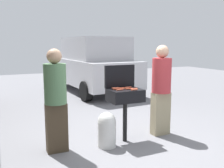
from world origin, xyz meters
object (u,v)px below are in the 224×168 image
at_px(hot_dog_2, 115,88).
at_px(hot_dog_6, 121,88).
at_px(hot_dog_4, 129,89).
at_px(hot_dog_7, 122,89).
at_px(hot_dog_3, 134,90).
at_px(person_left, 56,97).
at_px(hot_dog_0, 134,89).
at_px(parked_minivan, 93,64).
at_px(hot_dog_5, 120,90).
at_px(bbq_grill, 125,97).
at_px(person_right, 161,87).
at_px(propane_tank, 107,129).
at_px(hot_dog_8, 128,87).
at_px(hot_dog_1, 116,89).

relative_size(hot_dog_2, hot_dog_6, 1.00).
relative_size(hot_dog_4, hot_dog_7, 1.00).
bearing_deg(hot_dog_3, person_left, 169.94).
relative_size(hot_dog_0, parked_minivan, 0.03).
height_order(hot_dog_2, hot_dog_5, same).
relative_size(hot_dog_0, hot_dog_3, 1.00).
xyz_separation_m(bbq_grill, hot_dog_7, (-0.06, 0.01, 0.16)).
relative_size(hot_dog_3, person_right, 0.07).
bearing_deg(hot_dog_7, hot_dog_5, -140.81).
height_order(hot_dog_4, propane_tank, hot_dog_4).
height_order(hot_dog_3, hot_dog_6, same).
bearing_deg(person_right, hot_dog_5, -6.26).
bearing_deg(hot_dog_3, hot_dog_8, 89.07).
bearing_deg(hot_dog_2, propane_tank, -140.17).
xyz_separation_m(hot_dog_1, propane_tank, (-0.25, -0.14, -0.67)).
height_order(hot_dog_0, hot_dog_8, same).
relative_size(hot_dog_1, hot_dog_7, 1.00).
bearing_deg(hot_dog_4, hot_dog_6, 131.01).
bearing_deg(hot_dog_2, hot_dog_3, -51.06).
relative_size(hot_dog_3, hot_dog_6, 1.00).
bearing_deg(parked_minivan, person_left, 60.07).
relative_size(bbq_grill, hot_dog_2, 7.49).
height_order(bbq_grill, propane_tank, bbq_grill).
bearing_deg(hot_dog_7, hot_dog_6, 87.11).
distance_m(bbq_grill, person_left, 1.24).
height_order(hot_dog_0, person_right, person_right).
bearing_deg(hot_dog_4, hot_dog_3, -72.29).
height_order(hot_dog_1, person_left, person_left).
bearing_deg(propane_tank, parked_minivan, 71.72).
bearing_deg(hot_dog_0, person_right, 10.39).
distance_m(hot_dog_0, hot_dog_3, 0.08).
height_order(hot_dog_1, hot_dog_3, same).
relative_size(hot_dog_4, hot_dog_8, 1.00).
distance_m(hot_dog_1, hot_dog_7, 0.11).
distance_m(hot_dog_2, hot_dog_7, 0.14).
relative_size(bbq_grill, propane_tank, 1.58).
relative_size(hot_dog_0, hot_dog_4, 1.00).
bearing_deg(hot_dog_3, person_right, 15.42).
bearing_deg(person_right, propane_tank, -5.73).
bearing_deg(hot_dog_1, hot_dog_0, -25.19).
relative_size(hot_dog_1, hot_dog_2, 1.00).
relative_size(hot_dog_3, hot_dog_8, 1.00).
bearing_deg(parked_minivan, hot_dog_4, 73.67).
bearing_deg(hot_dog_4, hot_dog_8, 71.74).
xyz_separation_m(hot_dog_1, hot_dog_8, (0.26, 0.04, 0.00)).
distance_m(hot_dog_7, person_left, 1.18).
distance_m(hot_dog_5, parked_minivan, 5.20).
xyz_separation_m(bbq_grill, hot_dog_5, (-0.14, -0.06, 0.16)).
height_order(hot_dog_8, person_right, person_right).
distance_m(hot_dog_4, hot_dog_7, 0.13).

